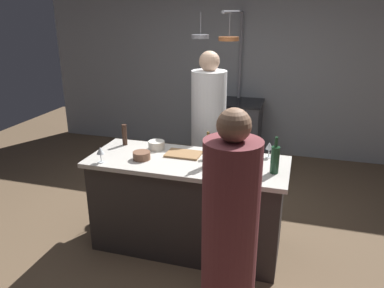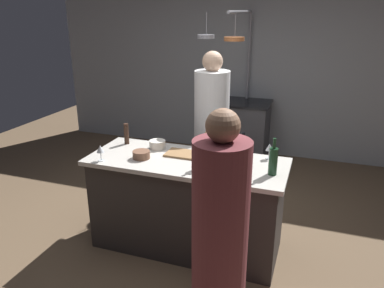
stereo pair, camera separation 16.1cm
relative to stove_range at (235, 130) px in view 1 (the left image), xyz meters
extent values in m
plane|color=brown|center=(0.00, -2.45, -0.45)|extent=(9.00, 9.00, 0.00)
cube|color=#9EA3A8|center=(0.00, 0.40, 0.85)|extent=(6.40, 0.16, 2.60)
cube|color=#332D2B|center=(0.00, -2.45, -0.02)|extent=(1.72, 0.66, 0.86)
cube|color=beige|center=(0.00, -2.45, 0.43)|extent=(1.80, 0.72, 0.04)
cube|color=#47474C|center=(0.00, 0.00, -0.02)|extent=(0.76, 0.60, 0.86)
cube|color=black|center=(0.00, 0.00, 0.43)|extent=(0.80, 0.64, 0.03)
cylinder|color=white|center=(-0.01, -1.62, 0.34)|extent=(0.38, 0.38, 1.58)
sphere|color=#D8AD8C|center=(-0.01, -1.62, 1.23)|extent=(0.21, 0.21, 0.21)
cylinder|color=#4C4C51|center=(0.52, -3.07, -0.11)|extent=(0.06, 0.06, 0.62)
cylinder|color=brown|center=(0.52, -3.07, 0.21)|extent=(0.26, 0.26, 0.04)
cylinder|color=brown|center=(0.58, -3.44, 0.29)|extent=(0.35, 0.35, 1.47)
sphere|color=#8C664C|center=(0.58, -3.44, 1.11)|extent=(0.20, 0.20, 0.20)
cylinder|color=gray|center=(0.00, 0.25, 0.63)|extent=(0.04, 0.04, 2.15)
cylinder|color=gray|center=(0.00, -0.41, 1.70)|extent=(0.04, 1.33, 0.04)
cylinder|color=gray|center=(-0.30, -0.94, 1.43)|extent=(0.21, 0.21, 0.04)
cylinder|color=gray|center=(-0.30, -0.93, 1.56)|extent=(0.01, 0.01, 0.28)
cylinder|color=#B26638|center=(0.05, -0.96, 1.41)|extent=(0.24, 0.24, 0.04)
cylinder|color=gray|center=(0.05, -0.93, 1.56)|extent=(0.01, 0.01, 0.30)
cube|color=#997047|center=(-0.07, -2.34, 0.46)|extent=(0.32, 0.22, 0.02)
cylinder|color=#382319|center=(-0.72, -2.24, 0.56)|extent=(0.05, 0.05, 0.21)
cylinder|color=black|center=(0.52, -2.51, 0.58)|extent=(0.07, 0.07, 0.25)
cylinder|color=black|center=(0.52, -2.51, 0.74)|extent=(0.03, 0.03, 0.08)
cylinder|color=brown|center=(0.21, -2.54, 0.57)|extent=(0.07, 0.07, 0.23)
cylinder|color=brown|center=(0.21, -2.54, 0.72)|extent=(0.03, 0.03, 0.08)
cylinder|color=#143319|center=(0.37, -2.47, 0.57)|extent=(0.07, 0.07, 0.23)
cylinder|color=#143319|center=(0.37, -2.47, 0.72)|extent=(0.03, 0.03, 0.08)
cylinder|color=#193D23|center=(0.77, -2.52, 0.57)|extent=(0.07, 0.07, 0.23)
cylinder|color=#193D23|center=(0.77, -2.52, 0.72)|extent=(0.03, 0.03, 0.08)
cylinder|color=silver|center=(0.16, -2.37, 0.46)|extent=(0.06, 0.06, 0.01)
cylinder|color=silver|center=(0.16, -2.37, 0.50)|extent=(0.01, 0.01, 0.07)
cone|color=silver|center=(0.16, -2.37, 0.57)|extent=(0.07, 0.07, 0.06)
cylinder|color=silver|center=(-0.71, -2.72, 0.46)|extent=(0.06, 0.06, 0.01)
cylinder|color=silver|center=(-0.71, -2.72, 0.50)|extent=(0.01, 0.01, 0.07)
cone|color=silver|center=(-0.71, -2.72, 0.57)|extent=(0.07, 0.07, 0.06)
cylinder|color=silver|center=(0.70, -2.18, 0.46)|extent=(0.06, 0.06, 0.01)
cylinder|color=silver|center=(0.70, -2.18, 0.50)|extent=(0.01, 0.01, 0.07)
cone|color=silver|center=(0.70, -2.18, 0.57)|extent=(0.07, 0.07, 0.06)
cylinder|color=brown|center=(-0.40, -2.55, 0.49)|extent=(0.16, 0.16, 0.07)
cylinder|color=silver|center=(-0.37, -2.27, 0.49)|extent=(0.16, 0.16, 0.08)
camera|label=1|loc=(0.93, -5.43, 1.72)|focal=35.06mm
camera|label=2|loc=(1.08, -5.38, 1.72)|focal=35.06mm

